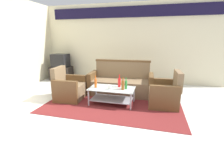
{
  "coord_description": "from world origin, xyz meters",
  "views": [
    {
      "loc": [
        0.96,
        -3.0,
        1.6
      ],
      "look_at": [
        -0.02,
        0.71,
        0.65
      ],
      "focal_mm": 26.33,
      "sensor_mm": 36.0,
      "label": 1
    }
  ],
  "objects_px": {
    "bottle_orange": "(96,83)",
    "bottle_brown": "(123,85)",
    "bottle_green": "(126,85)",
    "tv_stand": "(61,73)",
    "bottle_red": "(119,82)",
    "television": "(60,60)",
    "couch": "(121,83)",
    "armchair_left": "(69,89)",
    "cup": "(110,87)",
    "armchair_right": "(164,94)",
    "coffee_table": "(112,93)"
  },
  "relations": [
    {
      "from": "bottle_red",
      "to": "cup",
      "type": "relative_size",
      "value": 3.14
    },
    {
      "from": "bottle_brown",
      "to": "television",
      "type": "bearing_deg",
      "value": 145.85
    },
    {
      "from": "couch",
      "to": "tv_stand",
      "type": "height_order",
      "value": "couch"
    },
    {
      "from": "armchair_left",
      "to": "bottle_orange",
      "type": "relative_size",
      "value": 2.85
    },
    {
      "from": "armchair_left",
      "to": "coffee_table",
      "type": "distance_m",
      "value": 1.19
    },
    {
      "from": "coffee_table",
      "to": "bottle_brown",
      "type": "height_order",
      "value": "bottle_brown"
    },
    {
      "from": "tv_stand",
      "to": "television",
      "type": "height_order",
      "value": "television"
    },
    {
      "from": "bottle_brown",
      "to": "bottle_red",
      "type": "height_order",
      "value": "bottle_red"
    },
    {
      "from": "bottle_red",
      "to": "armchair_right",
      "type": "bearing_deg",
      "value": 4.42
    },
    {
      "from": "bottle_green",
      "to": "bottle_brown",
      "type": "relative_size",
      "value": 0.94
    },
    {
      "from": "coffee_table",
      "to": "television",
      "type": "height_order",
      "value": "television"
    },
    {
      "from": "bottle_red",
      "to": "cup",
      "type": "xyz_separation_m",
      "value": [
        -0.18,
        -0.24,
        -0.07
      ]
    },
    {
      "from": "bottle_green",
      "to": "tv_stand",
      "type": "xyz_separation_m",
      "value": [
        -2.87,
        1.82,
        -0.26
      ]
    },
    {
      "from": "coffee_table",
      "to": "bottle_orange",
      "type": "relative_size",
      "value": 3.69
    },
    {
      "from": "armchair_left",
      "to": "coffee_table",
      "type": "relative_size",
      "value": 0.77
    },
    {
      "from": "bottle_orange",
      "to": "tv_stand",
      "type": "xyz_separation_m",
      "value": [
        -2.13,
        1.9,
        -0.26
      ]
    },
    {
      "from": "bottle_green",
      "to": "television",
      "type": "relative_size",
      "value": 0.45
    },
    {
      "from": "couch",
      "to": "tv_stand",
      "type": "xyz_separation_m",
      "value": [
        -2.59,
        1.05,
        -0.06
      ]
    },
    {
      "from": "bottle_red",
      "to": "tv_stand",
      "type": "relative_size",
      "value": 0.39
    },
    {
      "from": "couch",
      "to": "armchair_left",
      "type": "xyz_separation_m",
      "value": [
        -1.25,
        -0.75,
        -0.03
      ]
    },
    {
      "from": "cup",
      "to": "bottle_red",
      "type": "bearing_deg",
      "value": 52.82
    },
    {
      "from": "armchair_right",
      "to": "bottle_red",
      "type": "distance_m",
      "value": 1.12
    },
    {
      "from": "bottle_brown",
      "to": "armchair_right",
      "type": "bearing_deg",
      "value": 16.31
    },
    {
      "from": "bottle_orange",
      "to": "couch",
      "type": "bearing_deg",
      "value": 61.25
    },
    {
      "from": "coffee_table",
      "to": "bottle_green",
      "type": "bearing_deg",
      "value": 4.11
    },
    {
      "from": "armchair_right",
      "to": "bottle_orange",
      "type": "distance_m",
      "value": 1.69
    },
    {
      "from": "armchair_right",
      "to": "bottle_green",
      "type": "xyz_separation_m",
      "value": [
        -0.91,
        -0.2,
        0.23
      ]
    },
    {
      "from": "couch",
      "to": "coffee_table",
      "type": "xyz_separation_m",
      "value": [
        -0.06,
        -0.8,
        -0.04
      ]
    },
    {
      "from": "cup",
      "to": "tv_stand",
      "type": "bearing_deg",
      "value": 142.18
    },
    {
      "from": "armchair_left",
      "to": "bottle_brown",
      "type": "relative_size",
      "value": 2.83
    },
    {
      "from": "bottle_orange",
      "to": "bottle_brown",
      "type": "distance_m",
      "value": 0.68
    },
    {
      "from": "television",
      "to": "couch",
      "type": "bearing_deg",
      "value": 161.8
    },
    {
      "from": "coffee_table",
      "to": "tv_stand",
      "type": "distance_m",
      "value": 3.13
    },
    {
      "from": "bottle_orange",
      "to": "tv_stand",
      "type": "distance_m",
      "value": 2.86
    },
    {
      "from": "bottle_green",
      "to": "bottle_brown",
      "type": "xyz_separation_m",
      "value": [
        -0.06,
        -0.08,
        0.01
      ]
    },
    {
      "from": "bottle_brown",
      "to": "tv_stand",
      "type": "height_order",
      "value": "bottle_brown"
    },
    {
      "from": "cup",
      "to": "tv_stand",
      "type": "relative_size",
      "value": 0.12
    },
    {
      "from": "couch",
      "to": "cup",
      "type": "bearing_deg",
      "value": 81.51
    },
    {
      "from": "armchair_left",
      "to": "bottle_red",
      "type": "height_order",
      "value": "armchair_left"
    },
    {
      "from": "bottle_orange",
      "to": "cup",
      "type": "xyz_separation_m",
      "value": [
        0.37,
        -0.05,
        -0.06
      ]
    },
    {
      "from": "cup",
      "to": "tv_stand",
      "type": "distance_m",
      "value": 3.17
    },
    {
      "from": "couch",
      "to": "armchair_right",
      "type": "bearing_deg",
      "value": 151.65
    },
    {
      "from": "bottle_red",
      "to": "tv_stand",
      "type": "xyz_separation_m",
      "value": [
        -2.68,
        1.7,
        -0.27
      ]
    },
    {
      "from": "armchair_left",
      "to": "television",
      "type": "bearing_deg",
      "value": -147.96
    },
    {
      "from": "coffee_table",
      "to": "tv_stand",
      "type": "relative_size",
      "value": 1.38
    },
    {
      "from": "bottle_orange",
      "to": "coffee_table",
      "type": "bearing_deg",
      "value": 6.74
    },
    {
      "from": "couch",
      "to": "bottle_red",
      "type": "relative_size",
      "value": 5.83
    },
    {
      "from": "bottle_orange",
      "to": "bottle_brown",
      "type": "height_order",
      "value": "bottle_brown"
    },
    {
      "from": "bottle_red",
      "to": "television",
      "type": "xyz_separation_m",
      "value": [
        -2.68,
        1.71,
        0.23
      ]
    },
    {
      "from": "bottle_red",
      "to": "tv_stand",
      "type": "distance_m",
      "value": 3.19
    }
  ]
}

